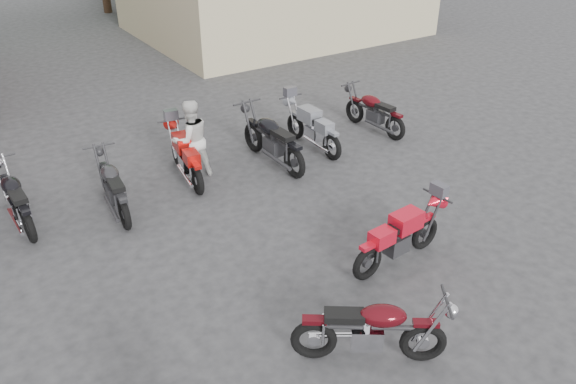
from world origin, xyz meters
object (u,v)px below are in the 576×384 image
row_bike_3 (113,184)px  row_bike_6 (312,125)px  row_bike_5 (272,137)px  sportbike (400,234)px  person_light (191,140)px  vintage_motorcycle (373,326)px  row_bike_2 (15,196)px  row_bike_4 (185,154)px  row_bike_7 (374,109)px

row_bike_3 → row_bike_6: row_bike_6 is taller
row_bike_5 → row_bike_6: size_ratio=1.12×
sportbike → person_light: bearing=103.6°
person_light → vintage_motorcycle: bearing=87.0°
row_bike_2 → row_bike_6: row_bike_6 is taller
vintage_motorcycle → row_bike_4: size_ratio=1.01×
person_light → row_bike_3: 1.87m
row_bike_2 → row_bike_4: bearing=-94.2°
person_light → row_bike_4: person_light is taller
row_bike_4 → row_bike_7: (4.84, -0.18, -0.00)m
sportbike → person_light: size_ratio=1.11×
sportbike → person_light: (-1.51, 4.54, 0.29)m
row_bike_3 → row_bike_6: size_ratio=0.98×
person_light → row_bike_7: size_ratio=0.88×
sportbike → row_bike_6: (1.35, 4.32, 0.02)m
row_bike_2 → row_bike_4: 3.23m
sportbike → row_bike_7: 5.38m
vintage_motorcycle → row_bike_6: bearing=96.4°
row_bike_3 → row_bike_4: (1.64, 0.43, 0.00)m
sportbike → row_bike_3: (-3.30, 4.09, 0.01)m
row_bike_4 → row_bike_7: 4.85m
sportbike → row_bike_4: 4.81m
sportbike → row_bike_5: 4.16m
row_bike_4 → row_bike_7: row_bike_4 is taller
row_bike_4 → row_bike_7: size_ratio=1.01×
row_bike_7 → row_bike_4: bearing=83.0°
sportbike → person_light: 4.79m
sportbike → row_bike_3: bearing=124.2°
row_bike_5 → row_bike_6: row_bike_5 is taller
vintage_motorcycle → row_bike_2: vintage_motorcycle is taller
row_bike_4 → row_bike_6: bearing=-86.5°
row_bike_2 → row_bike_4: same height
row_bike_6 → row_bike_7: size_ratio=1.02×
sportbike → row_bike_7: size_ratio=0.98×
sportbike → row_bike_2: (-4.89, 4.58, 0.02)m
sportbike → person_light: person_light is taller
row_bike_3 → row_bike_7: bearing=-83.1°
sportbike → row_bike_4: size_ratio=0.97×
row_bike_7 → row_bike_2: bearing=83.4°
row_bike_6 → row_bike_4: bearing=85.0°
row_bike_3 → row_bike_6: bearing=-82.4°
person_light → row_bike_2: (-3.38, 0.04, -0.28)m
row_bike_2 → row_bike_6: (6.24, -0.26, 0.01)m
row_bike_5 → row_bike_7: size_ratio=1.14×
row_bike_6 → row_bike_7: (1.83, 0.02, -0.01)m
row_bike_7 → sportbike: bearing=138.9°
person_light → row_bike_5: bearing=166.6°
sportbike → row_bike_6: bearing=68.0°
row_bike_2 → row_bike_7: row_bike_2 is taller
sportbike → row_bike_7: bearing=49.0°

